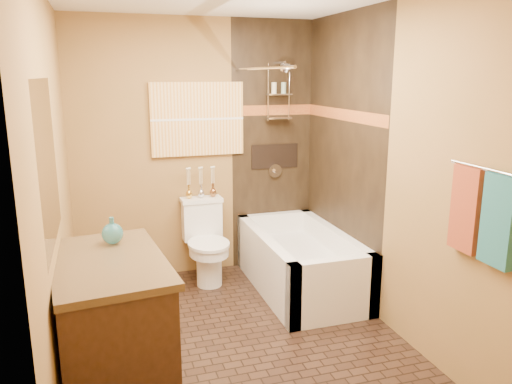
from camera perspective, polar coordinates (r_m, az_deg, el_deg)
name	(u,v)px	position (r m, az deg, el deg)	size (l,w,h in m)	color
floor	(240,341)	(3.95, -1.84, -16.66)	(3.00, 3.00, 0.00)	black
wall_left	(55,192)	(3.38, -21.96, 0.03)	(0.02, 3.00, 2.50)	olive
wall_right	(388,170)	(3.98, 14.89, 2.43)	(0.02, 3.00, 2.50)	olive
wall_back	(197,150)	(4.93, -6.72, 4.82)	(2.40, 0.02, 2.50)	olive
wall_front	(335,250)	(2.14, 9.01, -6.52)	(2.40, 0.02, 2.50)	olive
alcove_tile_back	(272,147)	(5.12, 1.87, 5.21)	(0.85, 0.01, 2.50)	black
alcove_tile_right	(342,156)	(4.62, 9.80, 4.13)	(0.01, 1.50, 2.50)	black
mosaic_band_back	(273,110)	(5.08, 1.94, 9.34)	(0.85, 0.01, 0.10)	maroon
mosaic_band_right	(343,115)	(4.57, 9.87, 8.71)	(0.01, 1.50, 0.10)	maroon
alcove_niche	(275,156)	(5.14, 2.15, 4.11)	(0.50, 0.01, 0.25)	black
shower_fixtures	(279,106)	(4.99, 2.61, 9.79)	(0.24, 0.33, 1.16)	silver
curtain_rod	(260,68)	(4.25, 0.46, 13.97)	(0.03, 0.03, 1.55)	silver
towel_bar	(485,169)	(3.10, 24.70, 2.41)	(0.02, 0.02, 0.55)	silver
towel_teal	(498,221)	(3.07, 25.97, -2.99)	(0.05, 0.22, 0.52)	#1F6167
towel_rust	(466,209)	(3.25, 22.86, -1.82)	(0.05, 0.22, 0.52)	maroon
sunset_painting	(198,119)	(4.88, -6.70, 8.27)	(0.90, 0.04, 0.70)	gold
vanity_mirror	(48,163)	(2.93, -22.68, 3.03)	(0.01, 1.00, 0.90)	white
bathtub	(300,266)	(4.73, 5.08, -8.47)	(0.80, 1.50, 0.55)	white
toilet	(206,241)	(4.86, -5.74, -5.62)	(0.40, 0.59, 0.79)	white
vanity	(111,330)	(3.25, -16.21, -14.95)	(0.74, 1.10, 0.92)	black
teal_bottle	(112,231)	(3.29, -16.11, -4.27)	(0.14, 0.14, 0.21)	#266F72
bud_vases	(201,182)	(4.88, -6.32, 1.19)	(0.30, 0.06, 0.30)	gold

